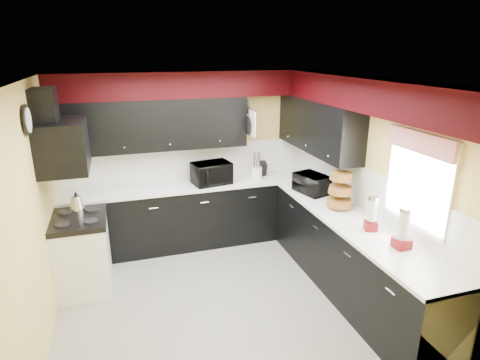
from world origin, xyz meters
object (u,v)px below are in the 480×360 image
Objects in this scene: toaster_oven at (212,173)px; knife_block at (263,169)px; kettle at (77,203)px; utensil_crock at (257,173)px; microwave at (312,184)px.

knife_block is at bearing 0.28° from toaster_oven.
toaster_oven is 2.87× the size of kettle.
utensil_crock is 0.79× the size of knife_block.
utensil_crock is (-0.50, 0.81, -0.04)m from microwave.
toaster_oven is at bearing -165.22° from knife_block.
utensil_crock reaches higher than kettle.
utensil_crock is 0.92× the size of kettle.
microwave is 2.16× the size of knife_block.
toaster_oven reaches higher than kettle.
utensil_crock is at bearing -7.53° from toaster_oven.
utensil_crock is at bearing -134.73° from knife_block.
knife_block reaches higher than utensil_crock.
toaster_oven is 2.48× the size of knife_block.
toaster_oven is 3.13× the size of utensil_crock.
knife_block is at bearing 40.32° from utensil_crock.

